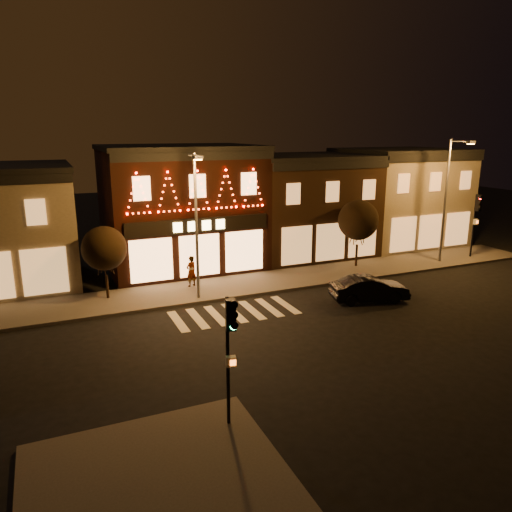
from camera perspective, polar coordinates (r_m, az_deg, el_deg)
ground at (r=22.29m, az=1.20°, el=-10.03°), size 120.00×120.00×0.00m
sidewalk_far at (r=29.87m, az=-1.72°, el=-3.42°), size 44.00×4.00×0.15m
sidewalk_near at (r=14.39m, az=-11.12°, el=-25.40°), size 7.00×7.00×0.15m
building_pulp at (r=33.87m, az=-8.73°, el=5.67°), size 10.20×8.34×8.30m
building_right_a at (r=37.48m, az=5.53°, el=5.98°), size 9.20×8.28×7.50m
building_right_b at (r=42.52m, az=16.28°, el=6.68°), size 9.20×8.28×7.80m
traffic_signal_near at (r=15.02m, az=-3.08°, el=-9.43°), size 0.35×0.45×4.27m
traffic_signal_far at (r=38.94m, az=24.33°, el=4.63°), size 0.41×0.53×4.63m
streetlamp_mid at (r=26.25m, az=-6.95°, el=4.66°), size 0.64×1.83×7.96m
streetlamp_right at (r=36.43m, az=21.57°, el=7.00°), size 0.54×1.94×8.51m
tree_left at (r=27.88m, az=-17.29°, el=0.85°), size 2.43×2.43×4.07m
tree_right at (r=33.83m, az=11.84°, el=4.12°), size 2.74×2.74×4.57m
dark_sedan at (r=27.88m, az=13.09°, el=-3.76°), size 4.51×2.47×1.41m
pedestrian at (r=29.43m, az=-7.57°, el=-1.76°), size 0.80×0.69×1.87m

